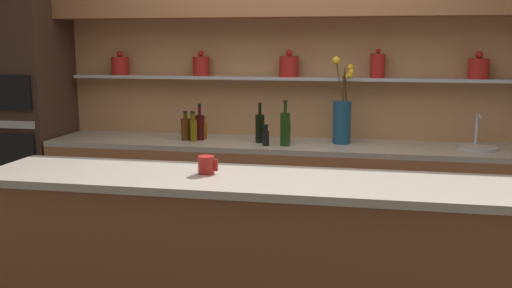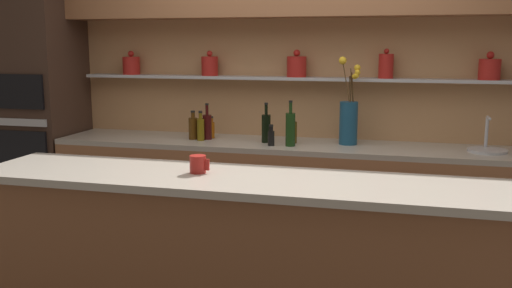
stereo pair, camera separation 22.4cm
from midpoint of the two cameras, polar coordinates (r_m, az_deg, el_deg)
name	(u,v)px [view 2 (the right image)]	position (r m, az deg, el deg)	size (l,w,h in m)	color
back_wall_unit	(304,60)	(4.65, 6.21, 8.33)	(5.20, 0.44, 2.60)	tan
back_counter_unit	(288,200)	(4.54, 4.63, -5.64)	(3.73, 0.62, 0.92)	#99603D
island_counter	(238,272)	(3.04, 0.38, -12.66)	(2.78, 0.61, 1.02)	brown
oven_tower	(39,115)	(5.26, -19.72, 2.73)	(0.65, 0.64, 2.14)	#3D281E
flower_vase	(349,119)	(4.41, 10.69, 2.50)	(0.16, 0.16, 0.67)	navy
sink_fixture	(487,148)	(4.43, 23.48, -0.39)	(0.27, 0.27, 0.25)	#B7B7BC
bottle_spirit_0	(193,128)	(4.60, -4.92, 1.62)	(0.07, 0.07, 0.23)	#4C2D0C
bottle_oil_1	(200,127)	(4.72, -4.23, 1.71)	(0.07, 0.07, 0.22)	brown
bottle_oil_2	(201,129)	(4.53, -4.15, 1.52)	(0.06, 0.06, 0.23)	brown
bottle_wine_3	(266,128)	(4.44, 2.46, 1.64)	(0.07, 0.07, 0.31)	black
bottle_sauce_4	(211,129)	(4.66, -3.12, 1.51)	(0.05, 0.05, 0.18)	#9E4C0A
bottle_sauce_5	(271,137)	(4.30, 3.02, 0.70)	(0.05, 0.05, 0.16)	black
bottle_oil_6	(293,131)	(4.43, 5.18, 1.27)	(0.06, 0.06, 0.23)	#47380A
bottle_wine_7	(290,129)	(4.29, 4.95, 1.53)	(0.07, 0.07, 0.34)	#193814
bottle_wine_8	(207,126)	(4.59, -3.52, 1.79)	(0.07, 0.07, 0.29)	#380C0C
coffee_mug	(198,164)	(2.96, -3.67, -2.04)	(0.10, 0.08, 0.09)	maroon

